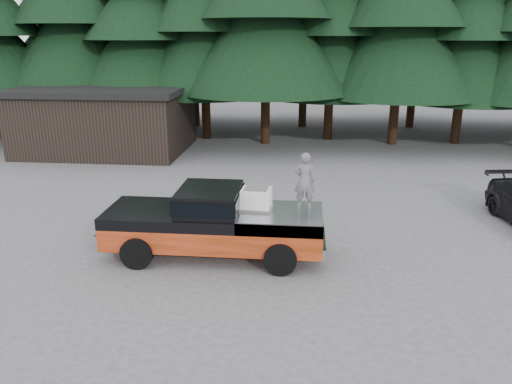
# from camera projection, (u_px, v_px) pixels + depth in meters

# --- Properties ---
(ground) EXTENTS (120.00, 120.00, 0.00)m
(ground) POSITION_uv_depth(u_px,v_px,m) (259.00, 251.00, 13.99)
(ground) COLOR #4B4B4E
(ground) RESTS_ON ground
(pickup_truck) EXTENTS (6.00, 2.04, 1.33)m
(pickup_truck) POSITION_uv_depth(u_px,v_px,m) (214.00, 232.00, 13.54)
(pickup_truck) COLOR #D24521
(pickup_truck) RESTS_ON ground
(truck_cab) EXTENTS (1.66, 1.90, 0.59)m
(truck_cab) POSITION_uv_depth(u_px,v_px,m) (210.00, 199.00, 13.26)
(truck_cab) COLOR black
(truck_cab) RESTS_ON pickup_truck
(air_compressor) EXTENTS (0.82, 0.70, 0.54)m
(air_compressor) POSITION_uv_depth(u_px,v_px,m) (256.00, 199.00, 13.31)
(air_compressor) COLOR white
(air_compressor) RESTS_ON pickup_truck
(man_on_bed) EXTENTS (0.56, 0.37, 1.54)m
(man_on_bed) POSITION_uv_depth(u_px,v_px,m) (305.00, 181.00, 13.21)
(man_on_bed) COLOR slate
(man_on_bed) RESTS_ON pickup_truck
(utility_building) EXTENTS (8.40, 6.40, 3.30)m
(utility_building) POSITION_uv_depth(u_px,v_px,m) (107.00, 118.00, 25.71)
(utility_building) COLOR black
(utility_building) RESTS_ON ground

